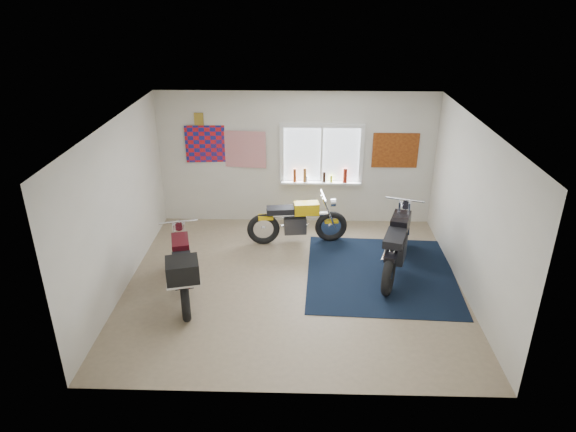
{
  "coord_description": "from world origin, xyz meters",
  "views": [
    {
      "loc": [
        0.12,
        -7.3,
        4.58
      ],
      "look_at": [
        -0.11,
        0.4,
        1.05
      ],
      "focal_mm": 32.0,
      "sensor_mm": 36.0,
      "label": 1
    }
  ],
  "objects_px": {
    "black_chrome_bike": "(397,245)",
    "yellow_triumph": "(297,222)",
    "maroon_tourer": "(183,269)",
    "navy_rug": "(381,273)"
  },
  "relations": [
    {
      "from": "yellow_triumph",
      "to": "maroon_tourer",
      "type": "bearing_deg",
      "value": -138.2
    },
    {
      "from": "black_chrome_bike",
      "to": "yellow_triumph",
      "type": "bearing_deg",
      "value": 77.1
    },
    {
      "from": "maroon_tourer",
      "to": "black_chrome_bike",
      "type": "bearing_deg",
      "value": -88.97
    },
    {
      "from": "navy_rug",
      "to": "black_chrome_bike",
      "type": "height_order",
      "value": "black_chrome_bike"
    },
    {
      "from": "yellow_triumph",
      "to": "maroon_tourer",
      "type": "relative_size",
      "value": 0.93
    },
    {
      "from": "maroon_tourer",
      "to": "yellow_triumph",
      "type": "bearing_deg",
      "value": -55.75
    },
    {
      "from": "navy_rug",
      "to": "maroon_tourer",
      "type": "xyz_separation_m",
      "value": [
        -3.2,
        -0.85,
        0.54
      ]
    },
    {
      "from": "navy_rug",
      "to": "maroon_tourer",
      "type": "height_order",
      "value": "maroon_tourer"
    },
    {
      "from": "navy_rug",
      "to": "black_chrome_bike",
      "type": "distance_m",
      "value": 0.57
    },
    {
      "from": "navy_rug",
      "to": "black_chrome_bike",
      "type": "bearing_deg",
      "value": 24.57
    }
  ]
}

